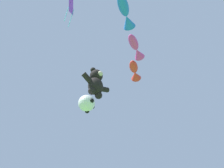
# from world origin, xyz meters

# --- Properties ---
(teddy_bear_kite) EXTENTS (2.07, 0.91, 2.10)m
(teddy_bear_kite) POSITION_xyz_m (-0.32, 6.27, 11.14)
(teddy_bear_kite) COLOR black
(soccer_ball_kite) EXTENTS (1.01, 1.00, 0.93)m
(soccer_ball_kite) POSITION_xyz_m (-0.65, 6.54, 9.52)
(soccer_ball_kite) COLOR white
(fish_kite_crimson) EXTENTS (1.92, 1.54, 0.76)m
(fish_kite_crimson) POSITION_xyz_m (3.23, 6.04, 14.69)
(fish_kite_crimson) COLOR red
(fish_kite_magenta) EXTENTS (2.14, 1.36, 0.70)m
(fish_kite_magenta) POSITION_xyz_m (1.45, 4.41, 14.40)
(fish_kite_magenta) COLOR #E53F9E
(fish_kite_cobalt) EXTENTS (2.24, 1.59, 0.74)m
(fish_kite_cobalt) POSITION_xyz_m (-1.20, 2.96, 13.86)
(fish_kite_cobalt) COLOR blue
(diamond_kite) EXTENTS (1.08, 0.94, 2.86)m
(diamond_kite) POSITION_xyz_m (-3.29, 5.70, 15.46)
(diamond_kite) COLOR purple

